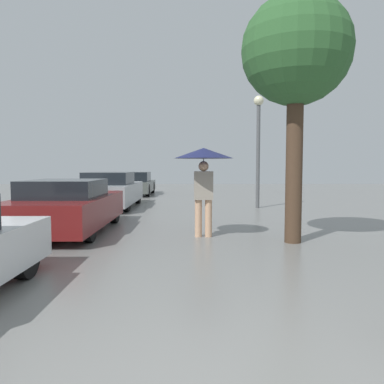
{
  "coord_description": "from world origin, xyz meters",
  "views": [
    {
      "loc": [
        -0.36,
        -2.09,
        1.53
      ],
      "look_at": [
        -0.28,
        5.91,
        0.97
      ],
      "focal_mm": 35.0,
      "sensor_mm": 36.0,
      "label": 1
    }
  ],
  "objects_px": {
    "tree": "(296,54)",
    "street_lamp": "(258,135)",
    "parked_car_third": "(110,191)",
    "pedestrian": "(204,163)",
    "parked_car_farthest": "(136,184)",
    "parked_car_second": "(67,207)"
  },
  "relations": [
    {
      "from": "tree",
      "to": "street_lamp",
      "type": "relative_size",
      "value": 1.19
    },
    {
      "from": "parked_car_third",
      "to": "street_lamp",
      "type": "relative_size",
      "value": 1.12
    },
    {
      "from": "tree",
      "to": "pedestrian",
      "type": "bearing_deg",
      "value": 160.92
    },
    {
      "from": "tree",
      "to": "street_lamp",
      "type": "distance_m",
      "value": 6.31
    },
    {
      "from": "pedestrian",
      "to": "parked_car_farthest",
      "type": "height_order",
      "value": "pedestrian"
    },
    {
      "from": "tree",
      "to": "parked_car_third",
      "type": "bearing_deg",
      "value": 127.58
    },
    {
      "from": "street_lamp",
      "to": "parked_car_farthest",
      "type": "bearing_deg",
      "value": 129.41
    },
    {
      "from": "tree",
      "to": "parked_car_second",
      "type": "bearing_deg",
      "value": 164.99
    },
    {
      "from": "tree",
      "to": "street_lamp",
      "type": "bearing_deg",
      "value": 85.97
    },
    {
      "from": "pedestrian",
      "to": "parked_car_farthest",
      "type": "xyz_separation_m",
      "value": [
        -3.14,
        12.11,
        -1.03
      ]
    },
    {
      "from": "parked_car_farthest",
      "to": "tree",
      "type": "relative_size",
      "value": 0.88
    },
    {
      "from": "parked_car_second",
      "to": "parked_car_third",
      "type": "relative_size",
      "value": 0.92
    },
    {
      "from": "parked_car_second",
      "to": "tree",
      "type": "relative_size",
      "value": 0.86
    },
    {
      "from": "parked_car_farthest",
      "to": "street_lamp",
      "type": "height_order",
      "value": "street_lamp"
    },
    {
      "from": "parked_car_farthest",
      "to": "tree",
      "type": "distance_m",
      "value": 13.99
    },
    {
      "from": "pedestrian",
      "to": "street_lamp",
      "type": "distance_m",
      "value": 6.11
    },
    {
      "from": "parked_car_farthest",
      "to": "parked_car_third",
      "type": "bearing_deg",
      "value": -90.83
    },
    {
      "from": "parked_car_second",
      "to": "parked_car_farthest",
      "type": "distance_m",
      "value": 11.4
    },
    {
      "from": "pedestrian",
      "to": "parked_car_third",
      "type": "bearing_deg",
      "value": 118.76
    },
    {
      "from": "pedestrian",
      "to": "tree",
      "type": "xyz_separation_m",
      "value": [
        1.77,
        -0.61,
        2.1
      ]
    },
    {
      "from": "parked_car_third",
      "to": "street_lamp",
      "type": "bearing_deg",
      "value": -2.99
    },
    {
      "from": "parked_car_third",
      "to": "parked_car_farthest",
      "type": "xyz_separation_m",
      "value": [
        0.09,
        6.22,
        -0.05
      ]
    }
  ]
}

